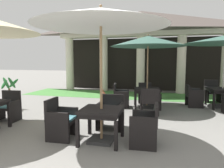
% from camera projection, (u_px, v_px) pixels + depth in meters
% --- Properties ---
extents(ground_plane, '(60.00, 60.00, 0.00)m').
position_uv_depth(ground_plane, '(78.00, 166.00, 3.45)').
color(ground_plane, gray).
extents(background_pavilion, '(9.72, 2.68, 4.37)m').
position_uv_depth(background_pavilion, '(141.00, 31.00, 11.36)').
color(background_pavilion, beige).
rests_on(background_pavilion, ground).
extents(lawn_strip, '(11.52, 2.45, 0.01)m').
position_uv_depth(lawn_strip, '(137.00, 95.00, 10.39)').
color(lawn_strip, '#47843D').
rests_on(lawn_strip, ground).
extents(patio_table_near_foreground, '(1.06, 1.06, 0.72)m').
position_uv_depth(patio_table_near_foreground, '(147.00, 91.00, 7.64)').
color(patio_table_near_foreground, black).
rests_on(patio_table_near_foreground, ground).
extents(patio_umbrella_near_foreground, '(2.70, 2.70, 2.67)m').
position_uv_depth(patio_umbrella_near_foreground, '(148.00, 42.00, 7.44)').
color(patio_umbrella_near_foreground, '#2D2D2D').
rests_on(patio_umbrella_near_foreground, ground).
extents(patio_chair_near_foreground_west, '(0.63, 0.63, 0.88)m').
position_uv_depth(patio_chair_near_foreground_west, '(121.00, 97.00, 7.75)').
color(patio_chair_near_foreground_west, black).
rests_on(patio_chair_near_foreground_west, ground).
extents(patio_chair_near_foreground_north, '(0.64, 0.60, 0.81)m').
position_uv_depth(patio_chair_near_foreground_north, '(145.00, 93.00, 8.62)').
color(patio_chair_near_foreground_north, black).
rests_on(patio_chair_near_foreground_north, ground).
extents(patio_chair_near_foreground_south, '(0.66, 0.66, 0.87)m').
position_uv_depth(patio_chair_near_foreground_south, '(149.00, 102.00, 6.70)').
color(patio_chair_near_foreground_south, black).
rests_on(patio_chair_near_foreground_south, ground).
extents(patio_chair_mid_left_north, '(0.64, 0.54, 0.86)m').
position_uv_depth(patio_chair_mid_left_north, '(8.00, 107.00, 6.01)').
color(patio_chair_mid_left_north, black).
rests_on(patio_chair_mid_left_north, ground).
extents(patio_table_mid_right, '(1.07, 1.07, 0.71)m').
position_uv_depth(patio_table_mid_right, '(223.00, 91.00, 7.69)').
color(patio_table_mid_right, black).
rests_on(patio_table_mid_right, ground).
extents(patio_chair_mid_right_west, '(0.62, 0.66, 0.82)m').
position_uv_depth(patio_chair_mid_right_west, '(193.00, 96.00, 7.85)').
color(patio_chair_mid_right_west, black).
rests_on(patio_chair_mid_right_west, ground).
extents(patio_chair_mid_right_north, '(0.64, 0.62, 0.92)m').
position_uv_depth(patio_chair_mid_right_north, '(212.00, 92.00, 8.74)').
color(patio_chair_mid_right_north, black).
rests_on(patio_chair_mid_right_north, ground).
extents(patio_table_far_back, '(0.89, 0.89, 0.72)m').
position_uv_depth(patio_table_far_back, '(101.00, 114.00, 4.42)').
color(patio_table_far_back, black).
rests_on(patio_table_far_back, ground).
extents(patio_umbrella_far_back, '(2.76, 2.76, 2.85)m').
position_uv_depth(patio_umbrella_far_back, '(101.00, 18.00, 4.20)').
color(patio_umbrella_far_back, '#2D2D2D').
rests_on(patio_umbrella_far_back, ground).
extents(patio_chair_far_back_north, '(0.66, 0.61, 0.84)m').
position_uv_depth(patio_chair_far_back_north, '(111.00, 112.00, 5.35)').
color(patio_chair_far_back_north, black).
rests_on(patio_chair_far_back_north, ground).
extents(patio_chair_far_back_west, '(0.57, 0.61, 0.89)m').
position_uv_depth(patio_chair_far_back_west, '(61.00, 120.00, 4.63)').
color(patio_chair_far_back_west, black).
rests_on(patio_chair_far_back_west, ground).
extents(patio_chair_far_back_east, '(0.57, 0.64, 0.86)m').
position_uv_depth(patio_chair_far_back_east, '(146.00, 126.00, 4.25)').
color(patio_chair_far_back_east, black).
rests_on(patio_chair_far_back_east, ground).
extents(potted_palm_left_edge, '(0.51, 0.52, 1.19)m').
position_uv_depth(potted_palm_left_edge, '(10.00, 101.00, 7.35)').
color(potted_palm_left_edge, '#B2AD9E').
rests_on(potted_palm_left_edge, ground).
extents(terracotta_urn, '(0.26, 0.26, 0.48)m').
position_uv_depth(terracotta_urn, '(103.00, 96.00, 9.10)').
color(terracotta_urn, brown).
rests_on(terracotta_urn, ground).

